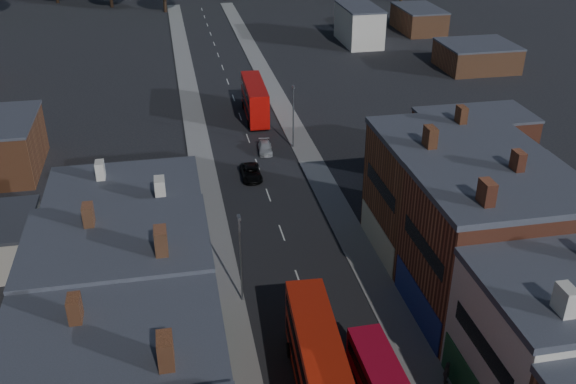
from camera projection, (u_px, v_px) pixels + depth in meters
name	position (u px, v px, depth m)	size (l,w,h in m)	color
pavement_west	(207.00, 192.00, 70.31)	(3.00, 200.00, 0.12)	gray
pavement_east	(322.00, 181.00, 72.52)	(3.00, 200.00, 0.12)	gray
lamp_post_2	(240.00, 253.00, 51.00)	(0.25, 0.70, 8.12)	slate
lamp_post_3	(293.00, 113.00, 78.81)	(0.25, 0.70, 8.12)	slate
bus_0	(318.00, 361.00, 42.88)	(3.56, 12.17, 5.19)	red
bus_2	(255.00, 99.00, 89.10)	(3.20, 11.64, 5.00)	#AF0B07
car_2	(251.00, 173.00, 73.13)	(2.20, 4.77, 1.33)	black
car_3	(265.00, 148.00, 79.54)	(1.62, 3.99, 1.16)	#B8B8B8
ped_3	(447.00, 373.00, 44.27)	(1.12, 0.51, 1.92)	#524F46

